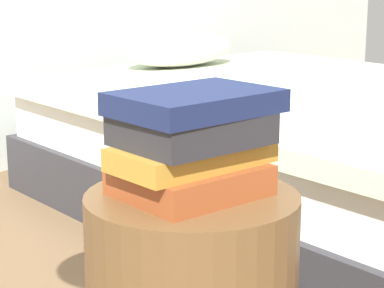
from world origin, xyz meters
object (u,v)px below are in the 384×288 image
Objects in this scene: bed at (312,148)px; book_rust at (191,180)px; book_navy at (196,102)px; book_ochre at (195,155)px; book_charcoal at (192,130)px.

book_rust is (-1.27, -0.69, 0.28)m from bed.
bed is 1.50m from book_navy.
book_charcoal is at bearing -175.66° from book_ochre.
book_charcoal is 0.05m from book_navy.
book_rust is 0.84× the size of book_ochre.
book_navy is (0.00, 0.00, 0.10)m from book_ochre.
book_ochre is (0.00, -0.01, 0.05)m from book_rust.
book_ochre is 1.02× the size of book_navy.
book_ochre is at bearing -147.67° from bed.
book_charcoal reaches higher than book_ochre.
book_navy reaches higher than bed.
bed is 1.48m from book_ochre.
book_rust is 0.98× the size of book_charcoal.
book_rust is at bearing 63.20° from book_charcoal.
book_ochre is 0.05m from book_charcoal.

